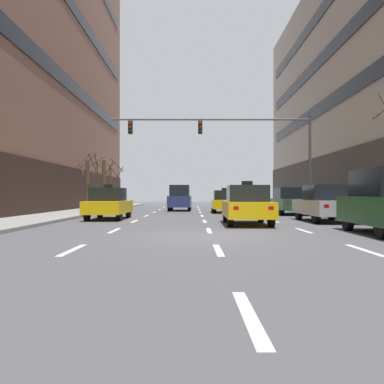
{
  "coord_description": "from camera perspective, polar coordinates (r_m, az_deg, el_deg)",
  "views": [
    {
      "loc": [
        -0.6,
        -12.25,
        1.28
      ],
      "look_at": [
        -0.57,
        22.69,
        1.51
      ],
      "focal_mm": 37.58,
      "sensor_mm": 36.0,
      "label": 1
    }
  ],
  "objects": [
    {
      "name": "ground_plane",
      "position": [
        12.34,
        2.77,
        -6.33
      ],
      "size": [
        120.0,
        120.0,
        0.0
      ],
      "primitive_type": "plane",
      "color": "#515156"
    },
    {
      "name": "lane_stripe_l1_s3",
      "position": [
        9.74,
        -16.66,
        -7.89
      ],
      "size": [
        0.16,
        2.0,
        0.01
      ],
      "primitive_type": "cube",
      "color": "silver",
      "rests_on": "ground"
    },
    {
      "name": "lane_stripe_l1_s4",
      "position": [
        14.57,
        -11.01,
        -5.39
      ],
      "size": [
        0.16,
        2.0,
        0.01
      ],
      "primitive_type": "cube",
      "color": "silver",
      "rests_on": "ground"
    },
    {
      "name": "lane_stripe_l1_s5",
      "position": [
        19.49,
        -8.21,
        -4.12
      ],
      "size": [
        0.16,
        2.0,
        0.01
      ],
      "primitive_type": "cube",
      "color": "silver",
      "rests_on": "ground"
    },
    {
      "name": "lane_stripe_l1_s6",
      "position": [
        24.44,
        -6.55,
        -3.36
      ],
      "size": [
        0.16,
        2.0,
        0.01
      ],
      "primitive_type": "cube",
      "color": "silver",
      "rests_on": "ground"
    },
    {
      "name": "lane_stripe_l1_s7",
      "position": [
        29.41,
        -5.44,
        -2.86
      ],
      "size": [
        0.16,
        2.0,
        0.01
      ],
      "primitive_type": "cube",
      "color": "silver",
      "rests_on": "ground"
    },
    {
      "name": "lane_stripe_l1_s8",
      "position": [
        34.39,
        -4.66,
        -2.5
      ],
      "size": [
        0.16,
        2.0,
        0.01
      ],
      "primitive_type": "cube",
      "color": "silver",
      "rests_on": "ground"
    },
    {
      "name": "lane_stripe_l1_s9",
      "position": [
        39.37,
        -4.08,
        -2.23
      ],
      "size": [
        0.16,
        2.0,
        0.01
      ],
      "primitive_type": "cube",
      "color": "silver",
      "rests_on": "ground"
    },
    {
      "name": "lane_stripe_l1_s10",
      "position": [
        44.36,
        -3.62,
        -2.02
      ],
      "size": [
        0.16,
        2.0,
        0.01
      ],
      "primitive_type": "cube",
      "color": "silver",
      "rests_on": "ground"
    },
    {
      "name": "lane_stripe_l2_s2",
      "position": [
        4.48,
        8.05,
        -16.92
      ],
      "size": [
        0.16,
        2.0,
        0.01
      ],
      "primitive_type": "cube",
      "color": "silver",
      "rests_on": "ground"
    },
    {
      "name": "lane_stripe_l2_s3",
      "position": [
        9.36,
        3.68,
        -8.21
      ],
      "size": [
        0.16,
        2.0,
        0.01
      ],
      "primitive_type": "cube",
      "color": "silver",
      "rests_on": "ground"
    },
    {
      "name": "lane_stripe_l2_s4",
      "position": [
        14.32,
        2.37,
        -5.48
      ],
      "size": [
        0.16,
        2.0,
        0.01
      ],
      "primitive_type": "cube",
      "color": "silver",
      "rests_on": "ground"
    },
    {
      "name": "lane_stripe_l2_s5",
      "position": [
        19.31,
        1.74,
        -4.16
      ],
      "size": [
        0.16,
        2.0,
        0.01
      ],
      "primitive_type": "cube",
      "color": "silver",
      "rests_on": "ground"
    },
    {
      "name": "lane_stripe_l2_s6",
      "position": [
        24.3,
        1.37,
        -3.38
      ],
      "size": [
        0.16,
        2.0,
        0.01
      ],
      "primitive_type": "cube",
      "color": "silver",
      "rests_on": "ground"
    },
    {
      "name": "lane_stripe_l2_s7",
      "position": [
        29.29,
        1.13,
        -2.87
      ],
      "size": [
        0.16,
        2.0,
        0.01
      ],
      "primitive_type": "cube",
      "color": "silver",
      "rests_on": "ground"
    },
    {
      "name": "lane_stripe_l2_s8",
      "position": [
        34.28,
        0.95,
        -2.5
      ],
      "size": [
        0.16,
        2.0,
        0.01
      ],
      "primitive_type": "cube",
      "color": "silver",
      "rests_on": "ground"
    },
    {
      "name": "lane_stripe_l2_s9",
      "position": [
        39.28,
        0.82,
        -2.23
      ],
      "size": [
        0.16,
        2.0,
        0.01
      ],
      "primitive_type": "cube",
      "color": "silver",
      "rests_on": "ground"
    },
    {
      "name": "lane_stripe_l2_s10",
      "position": [
        44.28,
        0.72,
        -2.02
      ],
      "size": [
        0.16,
        2.0,
        0.01
      ],
      "primitive_type": "cube",
      "color": "silver",
      "rests_on": "ground"
    },
    {
      "name": "lane_stripe_l3_s3",
      "position": [
        10.15,
        23.16,
        -7.57
      ],
      "size": [
        0.16,
        2.0,
        0.01
      ],
      "primitive_type": "cube",
      "color": "silver",
      "rests_on": "ground"
    },
    {
      "name": "lane_stripe_l3_s4",
      "position": [
        14.85,
        15.5,
        -5.29
      ],
      "size": [
        0.16,
        2.0,
        0.01
      ],
      "primitive_type": "cube",
      "color": "silver",
      "rests_on": "ground"
    },
    {
      "name": "lane_stripe_l3_s5",
      "position": [
        19.7,
        11.59,
        -4.08
      ],
      "size": [
        0.16,
        2.0,
        0.01
      ],
      "primitive_type": "cube",
      "color": "silver",
      "rests_on": "ground"
    },
    {
      "name": "lane_stripe_l3_s6",
      "position": [
        24.61,
        9.23,
        -3.34
      ],
      "size": [
        0.16,
        2.0,
        0.01
      ],
      "primitive_type": "cube",
      "color": "silver",
      "rests_on": "ground"
    },
    {
      "name": "lane_stripe_l3_s7",
      "position": [
        29.55,
        7.66,
        -2.84
      ],
      "size": [
        0.16,
        2.0,
        0.01
      ],
      "primitive_type": "cube",
      "color": "silver",
      "rests_on": "ground"
    },
    {
      "name": "lane_stripe_l3_s8",
      "position": [
        34.51,
        6.55,
        -2.49
      ],
      "size": [
        0.16,
        2.0,
        0.01
      ],
      "primitive_type": "cube",
      "color": "silver",
      "rests_on": "ground"
    },
    {
      "name": "lane_stripe_l3_s9",
      "position": [
        39.48,
        5.71,
        -2.22
      ],
      "size": [
        0.16,
        2.0,
        0.01
      ],
      "primitive_type": "cube",
      "color": "silver",
      "rests_on": "ground"
    },
    {
      "name": "lane_stripe_l3_s10",
      "position": [
        44.45,
        5.06,
        -2.01
      ],
      "size": [
        0.16,
        2.0,
        0.01
      ],
      "primitive_type": "cube",
      "color": "silver",
      "rests_on": "ground"
    },
    {
      "name": "taxi_driving_0",
      "position": [
        21.23,
        -11.78,
        -1.65
      ],
      "size": [
        1.85,
        4.35,
        1.8
      ],
      "color": "black",
      "rests_on": "ground"
    },
    {
      "name": "taxi_driving_1",
      "position": [
        17.34,
        7.72,
        -1.87
      ],
      "size": [
        1.95,
        4.5,
        1.86
      ],
      "color": "black",
      "rests_on": "ground"
    },
    {
      "name": "taxi_driving_2",
      "position": [
        28.62,
        4.57,
        -1.38
      ],
      "size": [
        1.81,
        4.21,
        1.74
      ],
      "color": "black",
      "rests_on": "ground"
    },
    {
      "name": "car_driving_3",
      "position": [
        31.99,
        -1.77,
        -0.86
      ],
      "size": [
        1.85,
        4.23,
        2.03
      ],
      "color": "black",
      "rests_on": "ground"
    },
    {
      "name": "car_parked_2",
      "position": [
        19.98,
        18.26,
        -1.59
      ],
      "size": [
        1.94,
        4.61,
        1.73
      ],
      "color": "black",
      "rests_on": "ground"
    },
    {
      "name": "car_parked_3",
      "position": [
        26.65,
        13.57,
        -1.28
      ],
      "size": [
        2.01,
        4.65,
        1.73
      ],
      "color": "black",
      "rests_on": "ground"
    },
    {
      "name": "traffic_signal_0",
      "position": [
        26.65,
        6.38,
        7.59
      ],
      "size": [
        13.16,
        0.35,
        6.51
      ],
      "color": "#4C4C51",
      "rests_on": "sidewalk_right"
    },
    {
      "name": "street_tree_0",
      "position": [
        34.63,
        -12.51,
        1.3
      ],
      "size": [
        2.1,
        1.91,
        4.48
      ],
      "color": "#4C3823",
      "rests_on": "sidewalk_left"
    },
    {
      "name": "street_tree_1",
      "position": [
        37.26,
        -11.46,
        1.09
      ],
      "size": [
        1.72,
        2.39,
        4.32
      ],
      "color": "#4C3823",
      "rests_on": "sidewalk_left"
    },
    {
      "name": "street_tree_3",
      "position": [
        29.56,
        -14.65,
        1.3
      ],
      "size": [
        1.69,
        1.73,
        4.18
      ],
      "color": "#4C3823",
      "rests_on": "sidewalk_left"
    }
  ]
}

